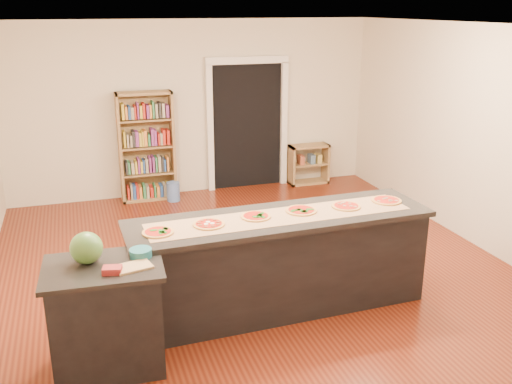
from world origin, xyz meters
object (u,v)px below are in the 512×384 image
object	(u,v)px
kitchen_island	(280,262)
side_counter	(107,317)
bookshelf	(147,147)
watermelon	(86,248)
waste_bin	(173,191)
low_shelf	(309,164)

from	to	relation	value
kitchen_island	side_counter	size ratio (longest dim) A/B	3.15
bookshelf	watermelon	world-z (taller)	bookshelf
kitchen_island	bookshelf	bearing A→B (deg)	99.97
side_counter	watermelon	size ratio (longest dim) A/B	3.62
waste_bin	watermelon	distance (m)	4.48
bookshelf	low_shelf	xyz separation A→B (m)	(2.79, 0.01, -0.52)
kitchen_island	watermelon	world-z (taller)	watermelon
bookshelf	low_shelf	distance (m)	2.84
side_counter	low_shelf	world-z (taller)	side_counter
side_counter	waste_bin	distance (m)	4.44
kitchen_island	waste_bin	size ratio (longest dim) A/B	10.03
bookshelf	low_shelf	bearing A→B (deg)	0.12
kitchen_island	side_counter	distance (m)	1.82
side_counter	waste_bin	size ratio (longest dim) A/B	3.18
low_shelf	watermelon	bearing A→B (deg)	-131.46
bookshelf	watermelon	xyz separation A→B (m)	(-1.06, -4.35, 0.23)
kitchen_island	bookshelf	distance (m)	4.02
bookshelf	watermelon	bearing A→B (deg)	-103.66
waste_bin	bookshelf	bearing A→B (deg)	149.24
low_shelf	side_counter	bearing A→B (deg)	-130.01
side_counter	watermelon	world-z (taller)	watermelon
kitchen_island	watermelon	xyz separation A→B (m)	(-1.86, -0.42, 0.59)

